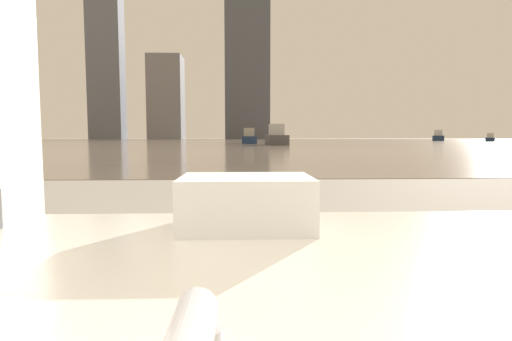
% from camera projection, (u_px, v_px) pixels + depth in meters
% --- Properties ---
extents(towel_stack, '(0.30, 0.22, 0.12)m').
position_uv_depth(towel_stack, '(246.00, 202.00, 0.92)').
color(towel_stack, white).
rests_on(towel_stack, bathtub).
extents(harbor_water, '(180.00, 110.00, 0.01)m').
position_uv_depth(harbor_water, '(241.00, 141.00, 61.86)').
color(harbor_water, gray).
rests_on(harbor_water, ground_plane).
extents(harbor_boat_0, '(3.47, 5.39, 1.91)m').
position_uv_depth(harbor_boat_0, '(15.00, 138.00, 23.90)').
color(harbor_boat_0, '#4C4C51').
rests_on(harbor_boat_0, harbor_water).
extents(harbor_boat_2, '(2.85, 3.43, 1.26)m').
position_uv_depth(harbor_boat_2, '(490.00, 139.00, 58.35)').
color(harbor_boat_2, navy).
rests_on(harbor_boat_2, harbor_water).
extents(harbor_boat_3, '(3.76, 5.43, 1.93)m').
position_uv_depth(harbor_boat_3, '(438.00, 137.00, 71.44)').
color(harbor_boat_3, navy).
rests_on(harbor_boat_3, harbor_water).
extents(harbor_boat_4, '(1.80, 5.01, 1.87)m').
position_uv_depth(harbor_boat_4, '(276.00, 138.00, 36.03)').
color(harbor_boat_4, '#4C4C51').
rests_on(harbor_boat_4, harbor_water).
extents(harbor_boat_5, '(1.53, 4.40, 1.65)m').
position_uv_depth(harbor_boat_5, '(249.00, 138.00, 42.53)').
color(harbor_boat_5, navy).
rests_on(harbor_boat_5, harbor_water).
extents(skyline_tower_0, '(9.30, 6.27, 50.58)m').
position_uv_depth(skyline_tower_0, '(106.00, 50.00, 113.99)').
color(skyline_tower_0, slate).
rests_on(skyline_tower_0, ground_plane).
extents(skyline_tower_1, '(9.60, 9.39, 23.83)m').
position_uv_depth(skyline_tower_1, '(166.00, 98.00, 115.78)').
color(skyline_tower_1, slate).
rests_on(skyline_tower_1, ground_plane).
extents(skyline_tower_2, '(12.65, 11.15, 60.66)m').
position_uv_depth(skyline_tower_2, '(247.00, 34.00, 115.10)').
color(skyline_tower_2, '#4C515B').
rests_on(skyline_tower_2, ground_plane).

